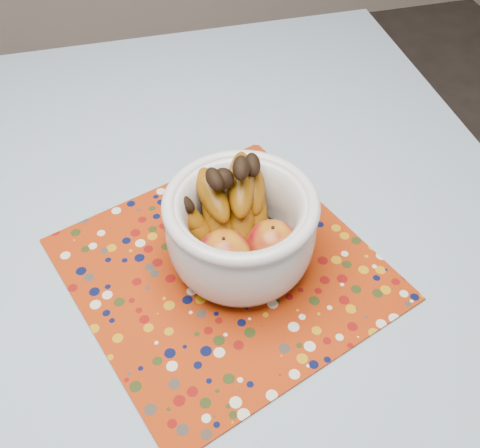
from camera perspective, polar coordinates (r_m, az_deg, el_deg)
The scene contains 4 objects.
table at distance 1.01m, azimuth -8.28°, elevation -4.85°, with size 1.20×1.20×0.75m.
tablecloth at distance 0.95m, azimuth -8.80°, elevation -1.85°, with size 1.32×1.32×0.01m, color #6387A6.
placemat at distance 0.89m, azimuth -1.63°, elevation -4.54°, with size 0.44×0.44×0.00m, color #922808.
fruit_bowl at distance 0.85m, azimuth -0.39°, elevation 0.20°, with size 0.25×0.24×0.18m.
Camera 1 is at (-0.01, -0.63, 1.47)m, focal length 42.00 mm.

